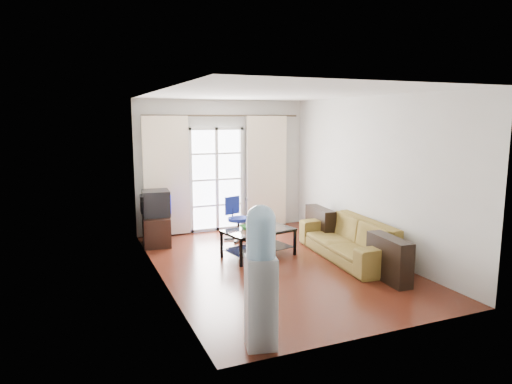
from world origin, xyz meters
The scene contains 20 objects.
floor centered at (0.00, 0.00, 0.00)m, with size 5.20×5.20×0.00m, color #542113.
ceiling centered at (0.00, 0.00, 2.70)m, with size 5.20×5.20×0.00m, color white.
wall_back centered at (0.00, 2.60, 1.35)m, with size 3.60×0.02×2.70m, color silver.
wall_front centered at (0.00, -2.60, 1.35)m, with size 3.60×0.02×2.70m, color silver.
wall_left centered at (-1.80, 0.00, 1.35)m, with size 0.02×5.20×2.70m, color silver.
wall_right centered at (1.80, 0.00, 1.35)m, with size 0.02×5.20×2.70m, color silver.
french_door centered at (-0.15, 2.54, 1.07)m, with size 1.16×0.06×2.15m.
curtain_rod centered at (0.00, 2.50, 2.38)m, with size 0.04×0.04×3.30m, color #4C3F2D.
curtain_left centered at (-1.20, 2.48, 1.20)m, with size 0.90×0.07×2.35m, color #FFEECD.
curtain_right centered at (0.95, 2.48, 1.20)m, with size 0.90×0.07×2.35m, color #FFEECD.
radiator centered at (0.80, 2.50, 0.33)m, with size 0.64×0.12×0.64m, color gray.
sofa centered at (1.32, -0.15, 0.33)m, with size 1.05×2.30×0.65m, color brown.
coffee_table centered at (-0.06, 0.53, 0.30)m, with size 1.27×0.89×0.47m.
bowl centered at (-0.23, 0.63, 0.50)m, with size 0.25×0.25×0.06m, color #338C54.
book centered at (-0.06, 0.64, 0.48)m, with size 0.25×0.27×0.02m, color #A93D14.
remote centered at (-0.09, 0.38, 0.48)m, with size 0.18×0.05×0.02m, color black.
tv_stand centered at (-1.53, 1.94, 0.27)m, with size 0.48×0.73×0.53m, color black.
crt_tv centered at (-1.53, 2.00, 0.77)m, with size 0.56×0.56×0.48m.
task_chair centered at (-0.02, 1.67, 0.25)m, with size 0.72×0.72×0.83m.
water_cooler centered at (-1.25, -2.35, 0.78)m, with size 0.37×0.37×1.49m.
Camera 1 is at (-2.98, -6.39, 2.33)m, focal length 32.00 mm.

